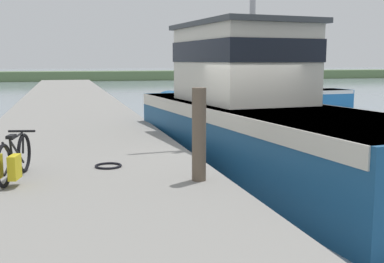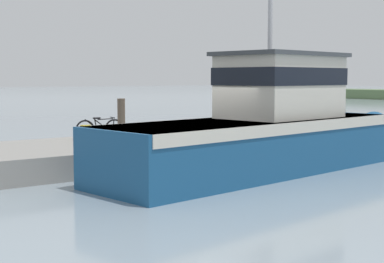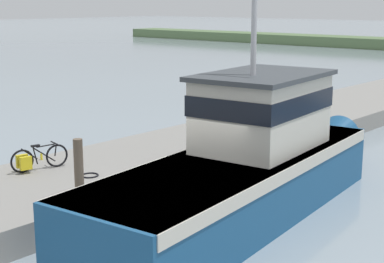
{
  "view_description": "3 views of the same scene",
  "coord_description": "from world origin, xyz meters",
  "px_view_note": "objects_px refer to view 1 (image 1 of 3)",
  "views": [
    {
      "loc": [
        -3.83,
        -9.5,
        2.58
      ],
      "look_at": [
        -1.14,
        0.58,
        1.05
      ],
      "focal_mm": 45.0,
      "sensor_mm": 36.0,
      "label": 1
    },
    {
      "loc": [
        12.97,
        -11.07,
        2.77
      ],
      "look_at": [
        -0.36,
        -0.89,
        1.24
      ],
      "focal_mm": 55.0,
      "sensor_mm": 36.0,
      "label": 2
    },
    {
      "loc": [
        9.02,
        -10.61,
        5.29
      ],
      "look_at": [
        -2.29,
        2.23,
        1.53
      ],
      "focal_mm": 55.0,
      "sensor_mm": 36.0,
      "label": 3
    }
  ],
  "objects_px": {
    "boat_blue_far": "(291,93)",
    "bicycle_touring": "(11,161)",
    "fishing_boat_main": "(253,114)",
    "mooring_post": "(199,135)"
  },
  "relations": [
    {
      "from": "bicycle_touring",
      "to": "mooring_post",
      "type": "relative_size",
      "value": 1.13
    },
    {
      "from": "boat_blue_far",
      "to": "bicycle_touring",
      "type": "bearing_deg",
      "value": 136.19
    },
    {
      "from": "bicycle_touring",
      "to": "mooring_post",
      "type": "xyz_separation_m",
      "value": [
        2.84,
        -0.67,
        0.4
      ]
    },
    {
      "from": "boat_blue_far",
      "to": "mooring_post",
      "type": "xyz_separation_m",
      "value": [
        -9.91,
        -16.72,
        0.59
      ]
    },
    {
      "from": "fishing_boat_main",
      "to": "boat_blue_far",
      "type": "xyz_separation_m",
      "value": [
        7.55,
        13.15,
        -0.48
      ]
    },
    {
      "from": "mooring_post",
      "to": "fishing_boat_main",
      "type": "bearing_deg",
      "value": 56.57
    },
    {
      "from": "boat_blue_far",
      "to": "bicycle_touring",
      "type": "relative_size",
      "value": 4.45
    },
    {
      "from": "fishing_boat_main",
      "to": "boat_blue_far",
      "type": "bearing_deg",
      "value": 53.71
    },
    {
      "from": "boat_blue_far",
      "to": "bicycle_touring",
      "type": "xyz_separation_m",
      "value": [
        -12.75,
        -16.05,
        0.2
      ]
    },
    {
      "from": "boat_blue_far",
      "to": "bicycle_touring",
      "type": "distance_m",
      "value": 20.5
    }
  ]
}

